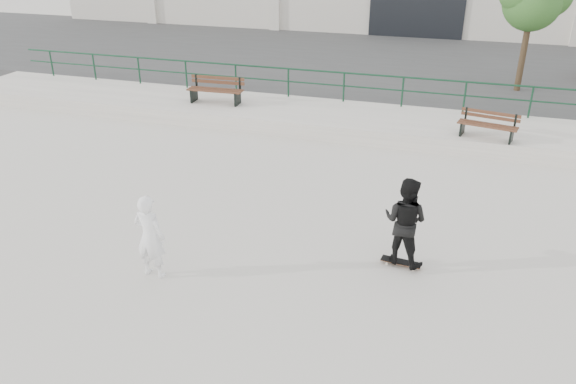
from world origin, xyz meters
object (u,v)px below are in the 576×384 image
(skateboard, at_px, (401,262))
(bench_right, at_px, (488,125))
(bench_left, at_px, (216,90))
(standing_skater, at_px, (405,221))
(seated_skater, at_px, (150,237))

(skateboard, bearing_deg, bench_right, 83.28)
(bench_left, xyz_separation_m, standing_skater, (7.34, -7.60, 0.04))
(skateboard, relative_size, standing_skater, 0.45)
(bench_left, relative_size, standing_skater, 1.09)
(bench_left, xyz_separation_m, seated_skater, (2.89, -9.36, -0.10))
(bench_right, distance_m, seated_skater, 10.37)
(bench_left, relative_size, skateboard, 2.44)
(bench_left, distance_m, seated_skater, 9.80)
(bench_right, xyz_separation_m, seated_skater, (-5.98, -8.47, -0.04))
(bench_right, xyz_separation_m, standing_skater, (-1.53, -6.71, 0.11))
(seated_skater, bearing_deg, bench_right, -121.93)
(standing_skater, bearing_deg, skateboard, 43.49)
(bench_left, relative_size, bench_right, 1.14)
(bench_right, bearing_deg, seated_skater, -113.22)
(standing_skater, xyz_separation_m, seated_skater, (-4.45, -1.76, -0.14))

